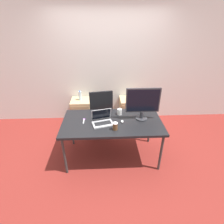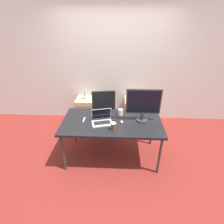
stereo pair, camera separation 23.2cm
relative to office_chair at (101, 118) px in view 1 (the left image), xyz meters
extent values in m
plane|color=maroon|center=(0.21, -0.72, -0.39)|extent=(14.00, 14.00, 0.00)
cube|color=silver|center=(0.21, 0.73, 0.91)|extent=(10.00, 0.05, 2.60)
cube|color=black|center=(0.21, -0.72, 0.33)|extent=(1.65, 0.87, 0.04)
cylinder|color=#333333|center=(-0.55, -1.09, -0.04)|extent=(0.04, 0.04, 0.70)
cylinder|color=#333333|center=(0.98, -1.09, -0.04)|extent=(0.04, 0.04, 0.70)
cylinder|color=#333333|center=(-0.55, -0.35, -0.04)|extent=(0.04, 0.04, 0.70)
cylinder|color=#333333|center=(0.98, -0.35, -0.04)|extent=(0.04, 0.04, 0.70)
cylinder|color=#232326|center=(-0.01, 0.07, -0.37)|extent=(0.56, 0.56, 0.04)
cylinder|color=gray|center=(-0.01, 0.07, -0.16)|extent=(0.05, 0.05, 0.39)
cube|color=black|center=(-0.01, 0.07, 0.03)|extent=(0.55, 0.55, 0.07)
cube|color=black|center=(0.03, -0.19, 0.37)|extent=(0.44, 0.11, 0.60)
cube|color=tan|center=(-0.46, 0.48, -0.09)|extent=(0.44, 0.44, 0.60)
cube|color=tan|center=(-0.46, 0.25, -0.09)|extent=(0.40, 0.01, 0.48)
cube|color=tan|center=(0.67, 0.48, -0.09)|extent=(0.44, 0.44, 0.60)
cube|color=tan|center=(0.67, 0.25, -0.09)|extent=(0.40, 0.01, 0.48)
cylinder|color=silver|center=(-0.46, 0.48, 0.31)|extent=(0.07, 0.07, 0.21)
cylinder|color=#3359B2|center=(-0.46, 0.48, 0.42)|extent=(0.03, 0.03, 0.02)
cube|color=#ADADB2|center=(0.06, -0.81, 0.36)|extent=(0.37, 0.28, 0.02)
cube|color=black|center=(0.06, -0.81, 0.37)|extent=(0.29, 0.18, 0.00)
cube|color=#ADADB2|center=(0.04, -0.68, 0.47)|extent=(0.33, 0.14, 0.20)
cube|color=black|center=(0.03, -0.69, 0.47)|extent=(0.30, 0.13, 0.18)
cylinder|color=#2D2D33|center=(0.71, -0.66, 0.36)|extent=(0.20, 0.20, 0.02)
cylinder|color=#2D2D33|center=(0.71, -0.66, 0.43)|extent=(0.06, 0.06, 0.12)
cube|color=#2D2D33|center=(0.71, -0.66, 0.70)|extent=(0.55, 0.03, 0.42)
cube|color=black|center=(0.71, -0.68, 0.70)|extent=(0.52, 0.00, 0.37)
ellipsoid|color=silver|center=(0.37, -0.76, 0.37)|extent=(0.04, 0.07, 0.03)
cylinder|color=white|center=(0.35, -0.50, 0.41)|extent=(0.08, 0.08, 0.11)
cylinder|color=brown|center=(0.25, -0.97, 0.41)|extent=(0.07, 0.07, 0.11)
cylinder|color=white|center=(0.25, -0.97, 0.47)|extent=(0.08, 0.08, 0.01)
cube|color=#B2B2B7|center=(-0.26, -0.71, 0.36)|extent=(0.02, 0.15, 0.01)
torus|color=purple|center=(-0.26, -0.64, 0.36)|extent=(0.04, 0.04, 0.01)
camera|label=1|loc=(0.09, -3.19, 1.88)|focal=28.00mm
camera|label=2|loc=(0.33, -3.19, 1.88)|focal=28.00mm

